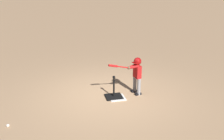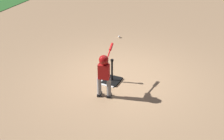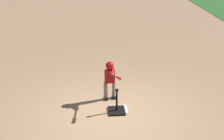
{
  "view_description": "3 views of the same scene",
  "coord_description": "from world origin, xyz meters",
  "views": [
    {
      "loc": [
        1.39,
        6.75,
        3.16
      ],
      "look_at": [
        -0.21,
        -0.15,
        0.72
      ],
      "focal_mm": 42.0,
      "sensor_mm": 36.0,
      "label": 1
    },
    {
      "loc": [
        -6.48,
        -2.77,
        4.17
      ],
      "look_at": [
        -0.57,
        -0.01,
        0.56
      ],
      "focal_mm": 50.0,
      "sensor_mm": 36.0,
      "label": 2
    },
    {
      "loc": [
        6.76,
        -0.5,
        4.11
      ],
      "look_at": [
        -0.77,
        0.09,
        0.92
      ],
      "focal_mm": 50.0,
      "sensor_mm": 36.0,
      "label": 3
    }
  ],
  "objects": [
    {
      "name": "batting_tee",
      "position": [
        -0.19,
        0.17,
        0.08
      ],
      "size": [
        0.47,
        0.42,
        0.64
      ],
      "color": "black",
      "rests_on": "ground_plane"
    },
    {
      "name": "baseball",
      "position": [
        2.52,
        1.16,
        0.04
      ],
      "size": [
        0.07,
        0.07,
        0.07
      ],
      "primitive_type": "sphere",
      "color": "white",
      "rests_on": "ground_plane"
    },
    {
      "name": "batter_child",
      "position": [
        -0.87,
        0.05,
        0.69
      ],
      "size": [
        1.0,
        0.4,
        1.09
      ],
      "color": "gray",
      "rests_on": "ground_plane"
    },
    {
      "name": "home_plate",
      "position": [
        -0.27,
        0.23,
        0.01
      ],
      "size": [
        0.45,
        0.45,
        0.02
      ],
      "primitive_type": "cube",
      "rotation": [
        0.0,
        0.0,
        0.01
      ],
      "color": "white",
      "rests_on": "ground_plane"
    },
    {
      "name": "ground_plane",
      "position": [
        0.0,
        0.0,
        0.0
      ],
      "size": [
        90.0,
        90.0,
        0.0
      ],
      "primitive_type": "plane",
      "color": "tan"
    }
  ]
}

